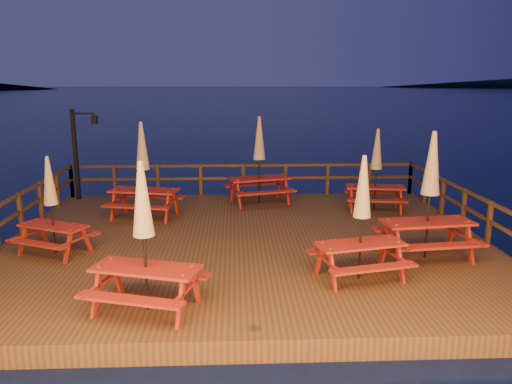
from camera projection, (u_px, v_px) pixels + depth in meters
ground at (247, 254)px, 12.69m from camera, size 500.00×500.00×0.00m
deck at (247, 247)px, 12.65m from camera, size 12.00×10.00×0.40m
deck_piles at (247, 265)px, 12.76m from camera, size 11.44×9.44×1.40m
railing at (245, 194)px, 14.16m from camera, size 11.80×9.75×1.10m
lamp_post at (80, 146)px, 16.41m from camera, size 0.85×0.18×3.00m
picnic_table_0 at (362, 216)px, 9.86m from camera, size 2.05×1.82×2.52m
picnic_table_1 at (259, 159)px, 15.95m from camera, size 2.33×2.10×2.80m
picnic_table_2 at (51, 204)px, 11.34m from camera, size 1.99×1.85×2.28m
picnic_table_3 at (376, 168)px, 15.10m from camera, size 1.94×1.68×2.51m
picnic_table_4 at (144, 235)px, 8.47m from camera, size 2.21×1.99×2.65m
picnic_table_5 at (430, 194)px, 10.99m from camera, size 2.18×1.87×2.87m
picnic_table_6 at (143, 169)px, 14.25m from camera, size 2.24×1.97×2.78m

